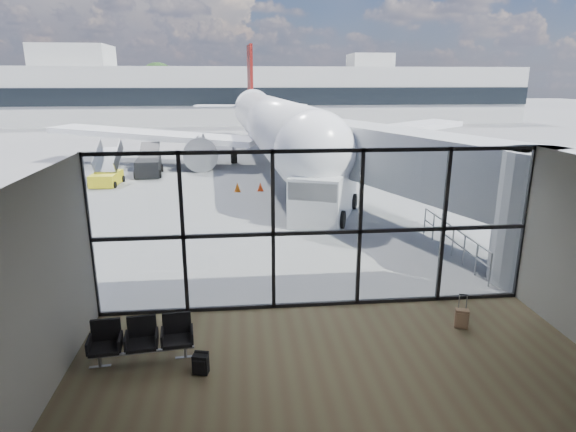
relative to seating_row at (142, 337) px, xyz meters
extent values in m
plane|color=slate|center=(4.38, 42.30, -0.57)|extent=(220.00, 220.00, 0.00)
cube|color=brown|center=(4.38, -1.70, -0.56)|extent=(12.00, 8.00, 0.01)
cube|color=silver|center=(4.38, -1.70, 3.93)|extent=(12.00, 8.00, 0.02)
cube|color=#B2B2AD|center=(-1.62, -1.70, 1.68)|extent=(0.02, 8.00, 4.50)
cube|color=white|center=(4.38, 2.30, 1.68)|extent=(12.00, 0.04, 4.50)
cube|color=black|center=(4.38, 2.30, -0.51)|extent=(12.00, 0.12, 0.10)
cube|color=black|center=(4.38, 2.30, 1.63)|extent=(12.00, 0.12, 0.10)
cube|color=black|center=(4.38, 2.30, 3.87)|extent=(12.00, 0.12, 0.10)
cube|color=black|center=(-1.62, 2.30, 1.68)|extent=(0.10, 0.12, 4.50)
cube|color=black|center=(0.78, 2.30, 1.68)|extent=(0.10, 0.12, 4.50)
cube|color=black|center=(3.18, 2.30, 1.68)|extent=(0.10, 0.12, 4.50)
cube|color=black|center=(5.58, 2.30, 1.68)|extent=(0.10, 0.12, 4.50)
cube|color=black|center=(7.98, 2.30, 1.68)|extent=(0.10, 0.12, 4.50)
cube|color=black|center=(10.38, 2.30, 1.68)|extent=(0.10, 0.12, 4.50)
cylinder|color=#ACB0B2|center=(11.58, 3.30, 1.53)|extent=(2.80, 2.80, 4.20)
cube|color=#ACB0B2|center=(8.93, 10.30, 2.43)|extent=(7.45, 14.81, 2.40)
cube|color=#ACB0B2|center=(6.28, 17.30, 2.43)|extent=(2.60, 2.20, 2.60)
cylinder|color=gray|center=(5.48, 17.30, 0.33)|extent=(0.20, 0.20, 1.80)
cylinder|color=gray|center=(7.08, 17.30, 0.33)|extent=(0.20, 0.20, 1.80)
cylinder|color=black|center=(6.28, 17.30, -0.32)|extent=(1.80, 0.56, 0.56)
cylinder|color=gray|center=(9.98, 3.10, -0.02)|extent=(0.06, 0.06, 1.10)
cylinder|color=gray|center=(9.98, 4.00, -0.02)|extent=(0.06, 0.06, 1.10)
cylinder|color=gray|center=(9.98, 4.90, -0.02)|extent=(0.06, 0.06, 1.10)
cylinder|color=gray|center=(9.98, 5.80, -0.02)|extent=(0.06, 0.06, 1.10)
cylinder|color=gray|center=(9.98, 6.70, -0.02)|extent=(0.06, 0.06, 1.10)
cylinder|color=gray|center=(9.98, 7.60, -0.02)|extent=(0.06, 0.06, 1.10)
cylinder|color=gray|center=(9.98, 8.50, -0.02)|extent=(0.06, 0.06, 1.10)
cylinder|color=gray|center=(9.98, 5.80, 0.51)|extent=(0.06, 5.40, 0.06)
cylinder|color=gray|center=(9.98, 5.80, 0.03)|extent=(0.06, 5.40, 0.06)
cube|color=#B5B5B0|center=(4.38, 64.30, 3.43)|extent=(80.00, 12.00, 8.00)
cube|color=black|center=(4.38, 58.20, 3.43)|extent=(80.00, 0.20, 2.40)
cube|color=#B5B5B0|center=(-20.62, 64.30, 8.93)|extent=(10.00, 8.00, 3.00)
cube|color=#B5B5B0|center=(22.38, 64.30, 8.43)|extent=(6.00, 6.00, 2.00)
cylinder|color=#382619|center=(-34.62, 74.30, 0.96)|extent=(0.50, 0.50, 3.06)
sphere|color=black|center=(-34.62, 74.30, 4.70)|extent=(5.61, 5.61, 5.61)
cylinder|color=#382619|center=(-28.62, 74.30, 1.14)|extent=(0.50, 0.50, 3.42)
sphere|color=black|center=(-28.62, 74.30, 5.32)|extent=(6.27, 6.27, 6.27)
cylinder|color=#382619|center=(-22.62, 74.30, 0.78)|extent=(0.50, 0.50, 2.70)
sphere|color=black|center=(-22.62, 74.30, 4.08)|extent=(4.95, 4.95, 4.95)
cylinder|color=#382619|center=(-16.62, 74.30, 0.96)|extent=(0.50, 0.50, 3.06)
sphere|color=black|center=(-16.62, 74.30, 4.70)|extent=(5.61, 5.61, 5.61)
cylinder|color=#382619|center=(-10.62, 74.30, 1.14)|extent=(0.50, 0.50, 3.42)
sphere|color=black|center=(-10.62, 74.30, 5.32)|extent=(6.27, 6.27, 6.27)
cube|color=gray|center=(0.01, -0.13, -0.30)|extent=(2.30, 0.32, 0.04)
cube|color=black|center=(-0.77, -0.21, -0.11)|extent=(0.71, 0.67, 0.08)
cube|color=black|center=(-0.80, 0.09, 0.17)|extent=(0.65, 0.14, 0.58)
cube|color=black|center=(0.01, -0.13, -0.11)|extent=(0.71, 0.67, 0.08)
cube|color=black|center=(-0.02, 0.17, 0.17)|extent=(0.65, 0.14, 0.58)
cube|color=black|center=(0.80, -0.05, -0.11)|extent=(0.71, 0.67, 0.08)
cube|color=black|center=(0.77, 0.25, 0.17)|extent=(0.65, 0.14, 0.58)
cylinder|color=gray|center=(-0.93, -0.22, -0.44)|extent=(0.06, 0.06, 0.26)
cylinder|color=gray|center=(0.95, -0.03, -0.44)|extent=(0.06, 0.06, 0.26)
cube|color=black|center=(1.36, -0.71, -0.34)|extent=(0.37, 0.28, 0.46)
cube|color=black|center=(1.33, -0.83, -0.34)|extent=(0.28, 0.13, 0.31)
cylinder|color=black|center=(1.38, -0.61, -0.11)|extent=(0.32, 0.16, 0.08)
cube|color=#8A684D|center=(7.95, 0.65, -0.30)|extent=(0.39, 0.31, 0.50)
cube|color=#8A684D|center=(7.91, 0.54, -0.30)|extent=(0.27, 0.13, 0.37)
cylinder|color=gray|center=(7.89, 0.77, 0.13)|extent=(0.02, 0.02, 0.42)
cylinder|color=gray|center=(8.06, 0.70, 0.13)|extent=(0.02, 0.02, 0.42)
cube|color=black|center=(7.98, 0.74, 0.34)|extent=(0.22, 0.10, 0.02)
cylinder|color=black|center=(7.89, 0.77, -0.54)|extent=(0.05, 0.06, 0.06)
cylinder|color=black|center=(8.06, 0.70, -0.54)|extent=(0.05, 0.06, 0.06)
cylinder|color=white|center=(4.84, 26.85, 2.52)|extent=(5.61, 31.04, 3.81)
sphere|color=white|center=(5.75, 11.44, 2.52)|extent=(3.81, 3.81, 3.81)
cone|color=white|center=(3.79, 44.83, 2.83)|extent=(4.16, 6.39, 3.81)
cube|color=black|center=(5.71, 12.06, 3.04)|extent=(2.33, 1.37, 0.51)
cube|color=white|center=(-3.95, 27.37, 1.65)|extent=(15.82, 7.29, 1.22)
cylinder|color=black|center=(-0.44, 25.51, 0.62)|extent=(2.36, 3.62, 2.16)
cube|color=white|center=(0.53, 44.12, 2.93)|extent=(5.87, 2.68, 0.19)
cube|color=white|center=(13.52, 28.39, 1.65)|extent=(15.65, 8.88, 1.22)
cylinder|color=black|center=(10.25, 26.14, 0.62)|extent=(2.36, 3.62, 2.16)
cube|color=white|center=(7.11, 44.51, 2.93)|extent=(5.95, 3.29, 0.19)
cube|color=maroon|center=(3.79, 44.83, 6.23)|extent=(0.54, 3.92, 6.17)
cylinder|color=gray|center=(5.63, 13.49, 0.15)|extent=(0.21, 0.21, 1.44)
cylinder|color=black|center=(5.63, 13.49, -0.21)|extent=(0.30, 0.73, 0.72)
cylinder|color=black|center=(1.94, 27.20, -0.10)|extent=(0.52, 1.01, 0.99)
cylinder|color=black|center=(7.69, 27.53, -0.10)|extent=(0.52, 1.01, 0.99)
cube|color=silver|center=(6.28, 11.58, 0.54)|extent=(3.99, 5.57, 2.22)
cube|color=black|center=(5.56, 9.83, 1.16)|extent=(2.46, 2.03, 0.78)
cylinder|color=black|center=(4.62, 10.45, -0.18)|extent=(0.55, 0.83, 0.78)
cylinder|color=black|center=(6.67, 9.61, -0.18)|extent=(0.55, 0.83, 0.78)
cylinder|color=black|center=(5.88, 13.54, -0.18)|extent=(0.55, 0.83, 0.78)
cylinder|color=black|center=(7.94, 12.70, -0.18)|extent=(0.55, 0.83, 0.78)
cube|color=black|center=(-3.75, 22.76, 0.03)|extent=(1.77, 3.35, 1.08)
cube|color=black|center=(-3.86, 24.04, 0.83)|extent=(1.51, 2.78, 1.11)
cylinder|color=black|center=(-4.41, 21.62, -0.30)|extent=(0.26, 0.55, 0.54)
cylinder|color=black|center=(-2.91, 21.75, -0.30)|extent=(0.26, 0.55, 0.54)
cylinder|color=black|center=(-4.59, 23.76, -0.30)|extent=(0.26, 0.55, 0.54)
cylinder|color=black|center=(-3.09, 23.89, -0.30)|extent=(0.26, 0.55, 0.54)
cube|color=gold|center=(-5.79, 19.86, -0.16)|extent=(1.56, 2.59, 0.72)
cube|color=gray|center=(-5.76, 20.58, 0.87)|extent=(1.36, 2.10, 1.33)
cylinder|color=black|center=(-6.56, 18.99, -0.37)|extent=(0.20, 0.40, 0.40)
cylinder|color=black|center=(-5.12, 18.92, -0.37)|extent=(0.20, 0.40, 0.40)
cylinder|color=black|center=(-6.47, 20.79, -0.37)|extent=(0.20, 0.40, 0.40)
cylinder|color=black|center=(-5.03, 20.72, -0.37)|extent=(0.20, 0.40, 0.40)
cube|color=#FF410D|center=(3.51, 17.28, -0.55)|extent=(0.36, 0.36, 0.03)
cone|color=#FF410D|center=(3.51, 17.28, -0.31)|extent=(0.34, 0.34, 0.52)
cube|color=orange|center=(2.19, 17.23, -0.55)|extent=(0.37, 0.37, 0.03)
cone|color=orange|center=(2.19, 17.23, -0.30)|extent=(0.36, 0.36, 0.54)
camera|label=1|loc=(2.31, -10.09, 5.66)|focal=30.00mm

